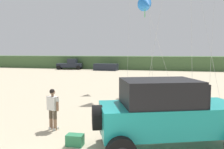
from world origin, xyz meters
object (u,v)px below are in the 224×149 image
object	(u,v)px
distant_sedan	(106,67)
kite_orange_streamer	(147,5)
person_watching	(53,107)
cooler_box	(75,140)
jeep	(167,112)
distant_pickup	(70,64)

from	to	relation	value
distant_sedan	kite_orange_streamer	size ratio (longest dim) A/B	0.57
person_watching	cooler_box	distance (m)	2.13
jeep	distant_pickup	distance (m)	38.50
jeep	distant_pickup	size ratio (longest dim) A/B	1.02
kite_orange_streamer	jeep	bearing A→B (deg)	-79.09
distant_sedan	kite_orange_streamer	bearing A→B (deg)	-64.35
person_watching	distant_sedan	bearing A→B (deg)	103.14
cooler_box	distant_pickup	world-z (taller)	distant_pickup
person_watching	kite_orange_streamer	bearing A→B (deg)	75.93
jeep	person_watching	size ratio (longest dim) A/B	3.00
person_watching	kite_orange_streamer	distance (m)	11.68
person_watching	distant_sedan	world-z (taller)	person_watching
cooler_box	kite_orange_streamer	size ratio (longest dim) A/B	0.08
jeep	person_watching	bearing A→B (deg)	170.77
person_watching	cooler_box	xyz separation A→B (m)	(1.53, -1.28, -0.75)
cooler_box	distant_pickup	size ratio (longest dim) A/B	0.11
cooler_box	distant_pickup	xyz separation A→B (m)	(-16.24, 33.91, 0.75)
person_watching	cooler_box	bearing A→B (deg)	-39.91
distant_pickup	kite_orange_streamer	world-z (taller)	kite_orange_streamer
jeep	cooler_box	distance (m)	3.19
person_watching	jeep	bearing A→B (deg)	-9.23
person_watching	distant_pickup	bearing A→B (deg)	114.26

